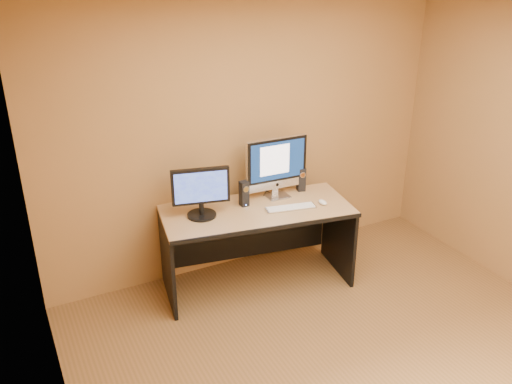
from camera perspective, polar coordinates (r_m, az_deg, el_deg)
floor at (r=4.28m, az=11.95°, el=-18.89°), size 4.00×4.00×0.00m
walls at (r=3.54m, az=13.73°, el=-3.22°), size 4.00×4.00×2.60m
ceiling at (r=3.18m, az=16.12°, el=18.11°), size 4.00×4.00×0.00m
desk at (r=5.00m, az=0.11°, el=-5.83°), size 1.78×1.00×0.78m
imac at (r=4.95m, az=2.33°, el=2.56°), size 0.61×0.24×0.58m
second_monitor at (r=4.62m, az=-5.83°, el=-0.08°), size 0.55×0.36×0.44m
speaker_left at (r=4.84m, az=-1.27°, el=-0.17°), size 0.07×0.08×0.23m
speaker_right at (r=5.17m, az=4.77°, el=1.36°), size 0.08×0.09×0.23m
keyboard at (r=4.83m, az=3.68°, el=-1.65°), size 0.47×0.21×0.02m
mouse at (r=4.94m, az=7.03°, el=-1.06°), size 0.07×0.11×0.04m
cable_a at (r=5.15m, az=1.36°, el=-0.01°), size 0.06×0.23×0.01m
cable_b at (r=5.15m, az=1.06°, el=0.03°), size 0.13×0.15×0.01m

